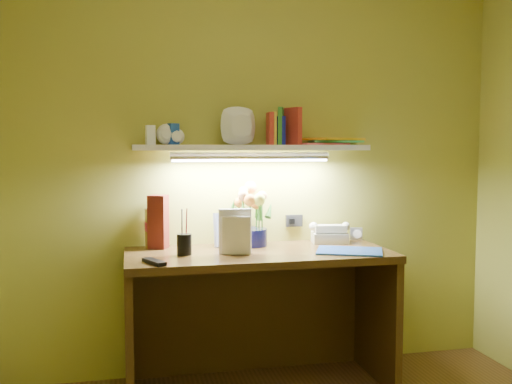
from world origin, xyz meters
TOP-DOWN VIEW (x-y plane):
  - desk at (0.00, 1.20)m, footprint 1.40×0.60m
  - flower_bouquet at (-0.01, 1.38)m, footprint 0.25×0.25m
  - telephone at (0.46, 1.38)m, footprint 0.22×0.18m
  - desk_clock at (0.65, 1.45)m, footprint 0.08×0.06m
  - whisky_bottle at (-0.54, 1.44)m, footprint 0.08×0.08m
  - whisky_box at (-0.52, 1.42)m, footprint 0.12×0.12m
  - pen_cup at (-0.40, 1.19)m, footprint 0.08×0.08m
  - art_card at (-0.12, 1.40)m, footprint 0.19×0.07m
  - tv_remote at (-0.56, 0.99)m, footprint 0.11×0.17m
  - blue_folder at (0.46, 1.08)m, footprint 0.41×0.36m
  - desk_book_a at (-0.21, 1.15)m, footprint 0.15×0.06m
  - desk_book_b at (-0.22, 1.17)m, footprint 0.17×0.03m
  - wall_shelf at (0.02, 1.38)m, footprint 1.32×0.32m

SIDE VIEW (x-z plane):
  - desk at x=0.00m, z-range 0.00..0.75m
  - blue_folder at x=0.46m, z-range 0.75..0.76m
  - tv_remote at x=-0.56m, z-range 0.75..0.77m
  - desk_clock at x=0.65m, z-range 0.75..0.82m
  - telephone at x=0.46m, z-range 0.75..0.87m
  - pen_cup at x=-0.40m, z-range 0.75..0.93m
  - art_card at x=-0.12m, z-range 0.75..0.94m
  - desk_book_a at x=-0.21m, z-range 0.75..0.95m
  - desk_book_b at x=-0.22m, z-range 0.75..0.99m
  - whisky_bottle at x=-0.54m, z-range 0.75..1.02m
  - whisky_box at x=-0.52m, z-range 0.75..1.04m
  - flower_bouquet at x=-0.01m, z-range 0.75..1.09m
  - wall_shelf at x=0.02m, z-range 1.21..1.45m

